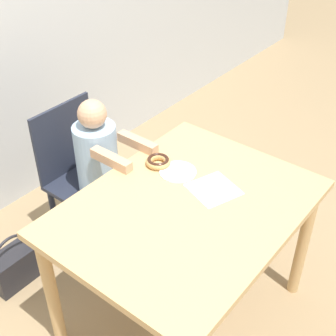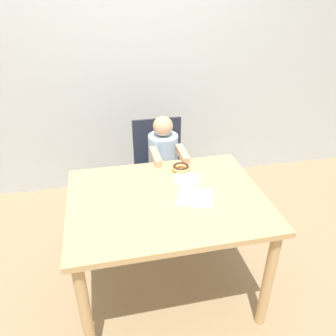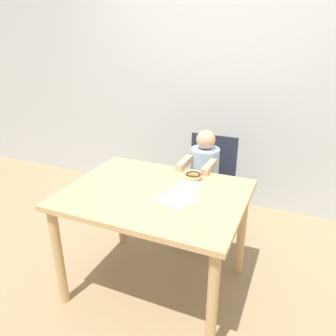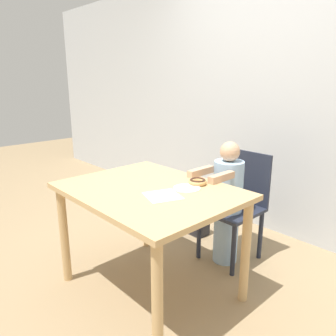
{
  "view_description": "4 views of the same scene",
  "coord_description": "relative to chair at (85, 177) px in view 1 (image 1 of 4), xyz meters",
  "views": [
    {
      "loc": [
        -1.27,
        -0.9,
        2.08
      ],
      "look_at": [
        0.04,
        0.13,
        0.87
      ],
      "focal_mm": 50.0,
      "sensor_mm": 36.0,
      "label": 1
    },
    {
      "loc": [
        -0.33,
        -1.54,
        1.84
      ],
      "look_at": [
        0.04,
        0.13,
        0.87
      ],
      "focal_mm": 35.0,
      "sensor_mm": 36.0,
      "label": 2
    },
    {
      "loc": [
        0.81,
        -1.67,
        1.7
      ],
      "look_at": [
        0.04,
        0.13,
        0.87
      ],
      "focal_mm": 35.0,
      "sensor_mm": 36.0,
      "label": 3
    },
    {
      "loc": [
        1.56,
        -1.28,
        1.45
      ],
      "look_at": [
        0.04,
        0.13,
        0.87
      ],
      "focal_mm": 35.0,
      "sensor_mm": 36.0,
      "label": 4
    }
  ],
  "objects": [
    {
      "name": "napkin",
      "position": [
        0.05,
        -0.84,
        0.3
      ],
      "size": [
        0.26,
        0.26,
        0.0
      ],
      "color": "white",
      "rests_on": "dining_table"
    },
    {
      "name": "chair",
      "position": [
        0.0,
        0.0,
        0.0
      ],
      "size": [
        0.41,
        0.43,
        0.87
      ],
      "color": "#232838",
      "rests_on": "ground_plane"
    },
    {
      "name": "donut",
      "position": [
        0.04,
        -0.52,
        0.32
      ],
      "size": [
        0.12,
        0.12,
        0.04
      ],
      "color": "tan",
      "rests_on": "dining_table"
    },
    {
      "name": "child_figure",
      "position": [
        0.0,
        -0.13,
        0.05
      ],
      "size": [
        0.24,
        0.45,
        0.99
      ],
      "color": "#99BCE0",
      "rests_on": "ground_plane"
    },
    {
      "name": "plate",
      "position": [
        0.05,
        -0.63,
        0.3
      ],
      "size": [
        0.18,
        0.18,
        0.01
      ],
      "color": "white",
      "rests_on": "dining_table"
    },
    {
      "name": "dining_table",
      "position": [
        -0.12,
        -0.81,
        0.2
      ],
      "size": [
        1.14,
        0.88,
        0.75
      ],
      "color": "tan",
      "rests_on": "ground_plane"
    },
    {
      "name": "handbag",
      "position": [
        -0.52,
        0.06,
        -0.34
      ],
      "size": [
        0.28,
        0.15,
        0.33
      ],
      "color": "#232328",
      "rests_on": "ground_plane"
    },
    {
      "name": "ground_plane",
      "position": [
        -0.12,
        -0.81,
        -0.46
      ],
      "size": [
        12.0,
        12.0,
        0.0
      ],
      "primitive_type": "plane",
      "color": "#997F5B"
    }
  ]
}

